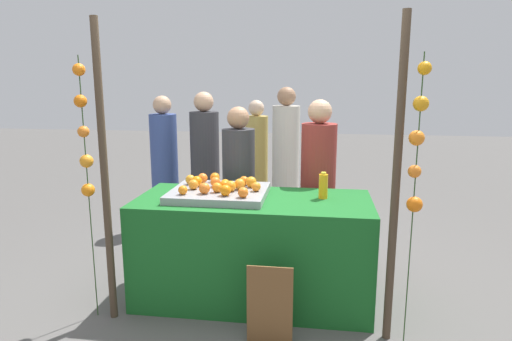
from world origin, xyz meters
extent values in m
plane|color=#565451|center=(0.00, 0.00, 0.00)|extent=(24.00, 24.00, 0.00)
cube|color=#196023|center=(0.00, 0.00, 0.43)|extent=(1.89, 0.85, 0.86)
cube|color=gray|center=(-0.29, 0.02, 0.89)|extent=(0.77, 0.65, 0.06)
sphere|color=orange|center=(-0.49, 0.09, 0.97)|extent=(0.09, 0.09, 0.09)
sphere|color=orange|center=(-0.48, 0.23, 0.96)|extent=(0.09, 0.09, 0.09)
sphere|color=orange|center=(-0.38, 0.28, 0.96)|extent=(0.08, 0.08, 0.08)
sphere|color=orange|center=(-0.11, 0.19, 0.96)|extent=(0.08, 0.08, 0.08)
sphere|color=orange|center=(-0.12, 0.04, 0.97)|extent=(0.09, 0.09, 0.09)
sphere|color=orange|center=(-0.34, 0.10, 0.96)|extent=(0.08, 0.08, 0.08)
sphere|color=orange|center=(-0.49, -0.01, 0.96)|extent=(0.08, 0.08, 0.08)
sphere|color=orange|center=(-0.18, -0.04, 0.97)|extent=(0.09, 0.09, 0.09)
sphere|color=orange|center=(-0.28, -0.08, 0.96)|extent=(0.08, 0.08, 0.08)
sphere|color=orange|center=(-0.53, -0.18, 0.96)|extent=(0.07, 0.07, 0.07)
sphere|color=orange|center=(0.02, 0.00, 0.96)|extent=(0.08, 0.08, 0.08)
sphere|color=orange|center=(-0.37, -0.14, 0.97)|extent=(0.09, 0.09, 0.09)
sphere|color=orange|center=(-0.57, 0.16, 0.96)|extent=(0.08, 0.08, 0.08)
sphere|color=orange|center=(-0.25, 0.08, 0.96)|extent=(0.07, 0.07, 0.07)
sphere|color=orange|center=(-0.04, 0.13, 0.97)|extent=(0.09, 0.09, 0.09)
sphere|color=orange|center=(-0.24, 0.00, 0.96)|extent=(0.08, 0.08, 0.08)
sphere|color=orange|center=(-0.19, -0.17, 0.97)|extent=(0.09, 0.09, 0.09)
sphere|color=orange|center=(-0.05, -0.21, 0.96)|extent=(0.08, 0.08, 0.08)
cylinder|color=#F9A217|center=(0.56, 0.08, 0.96)|extent=(0.07, 0.07, 0.20)
cylinder|color=yellow|center=(0.56, 0.08, 1.07)|extent=(0.04, 0.04, 0.02)
cube|color=brown|center=(0.21, -0.65, 0.28)|extent=(0.32, 0.01, 0.58)
cube|color=black|center=(0.21, -0.63, 0.28)|extent=(0.29, 0.02, 0.55)
cylinder|color=#333338|center=(-0.25, 0.68, 0.67)|extent=(0.31, 0.31, 1.35)
sphere|color=#A87A59|center=(-0.25, 0.68, 1.45)|extent=(0.21, 0.21, 0.21)
cylinder|color=maroon|center=(0.51, 0.67, 0.70)|extent=(0.33, 0.33, 1.41)
sphere|color=tan|center=(0.51, 0.67, 1.52)|extent=(0.22, 0.22, 0.22)
cylinder|color=#384C8C|center=(-1.34, 1.67, 0.70)|extent=(0.33, 0.33, 1.40)
sphere|color=tan|center=(-1.34, 1.67, 1.51)|extent=(0.22, 0.22, 0.22)
cylinder|color=tan|center=(-0.31, 2.38, 0.67)|extent=(0.31, 0.31, 1.34)
sphere|color=beige|center=(-0.31, 2.38, 1.44)|extent=(0.21, 0.21, 0.21)
cylinder|color=#333338|center=(-0.80, 1.53, 0.72)|extent=(0.34, 0.34, 1.45)
sphere|color=tan|center=(-0.80, 1.53, 1.56)|extent=(0.23, 0.23, 0.23)
cylinder|color=beige|center=(0.10, 2.13, 0.74)|extent=(0.34, 0.34, 1.49)
sphere|color=#A87A59|center=(0.10, 2.13, 1.60)|extent=(0.23, 0.23, 0.23)
cylinder|color=#473828|center=(-1.03, -0.46, 1.11)|extent=(0.06, 0.06, 2.23)
cylinder|color=#473828|center=(1.03, -0.46, 1.11)|extent=(0.06, 0.06, 2.23)
cylinder|color=#2D4C23|center=(-1.16, -0.46, 0.98)|extent=(0.01, 0.01, 1.97)
sphere|color=orange|center=(-1.16, -0.47, 1.87)|extent=(0.09, 0.09, 0.09)
sphere|color=orange|center=(-1.16, -0.47, 1.65)|extent=(0.09, 0.09, 0.09)
sphere|color=orange|center=(-1.16, -0.47, 1.44)|extent=(0.08, 0.08, 0.08)
sphere|color=orange|center=(-1.16, -0.46, 1.22)|extent=(0.10, 0.10, 0.10)
sphere|color=orange|center=(-1.17, -0.46, 1.00)|extent=(0.10, 0.10, 0.10)
cylinder|color=#2D4C23|center=(1.14, -0.51, 0.98)|extent=(0.01, 0.01, 1.97)
sphere|color=orange|center=(1.14, -0.51, 1.87)|extent=(0.09, 0.09, 0.09)
sphere|color=orange|center=(1.14, -0.50, 1.65)|extent=(0.10, 0.10, 0.10)
sphere|color=orange|center=(1.13, -0.50, 1.44)|extent=(0.10, 0.10, 0.10)
sphere|color=orange|center=(1.13, -0.51, 1.22)|extent=(0.08, 0.08, 0.08)
sphere|color=orange|center=(1.14, -0.52, 1.00)|extent=(0.10, 0.10, 0.10)
camera|label=1|loc=(0.51, -3.43, 1.79)|focal=31.13mm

